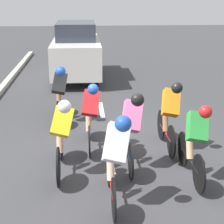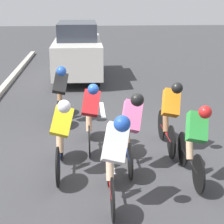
{
  "view_description": "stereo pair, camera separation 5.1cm",
  "coord_description": "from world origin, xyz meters",
  "px_view_note": "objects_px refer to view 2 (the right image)",
  "views": [
    {
      "loc": [
        0.48,
        6.99,
        3.13
      ],
      "look_at": [
        -0.05,
        0.25,
        0.95
      ],
      "focal_mm": 60.0,
      "sensor_mm": 36.0,
      "label": 1
    },
    {
      "loc": [
        0.43,
        7.0,
        3.13
      ],
      "look_at": [
        -0.05,
        0.25,
        0.95
      ],
      "focal_mm": 60.0,
      "sensor_mm": 36.0,
      "label": 2
    }
  ],
  "objects_px": {
    "cyclist_yellow": "(61,134)",
    "cyclist_green": "(195,140)",
    "cyclist_red": "(90,114)",
    "cyclist_black": "(60,91)",
    "support_car": "(78,51)",
    "cyclist_orange": "(170,113)",
    "cyclist_pink": "(130,127)",
    "cyclist_white": "(114,155)"
  },
  "relations": [
    {
      "from": "cyclist_white",
      "to": "cyclist_red",
      "type": "bearing_deg",
      "value": -81.59
    },
    {
      "from": "cyclist_red",
      "to": "cyclist_pink",
      "type": "relative_size",
      "value": 0.98
    },
    {
      "from": "cyclist_red",
      "to": "cyclist_black",
      "type": "bearing_deg",
      "value": -67.91
    },
    {
      "from": "cyclist_black",
      "to": "support_car",
      "type": "bearing_deg",
      "value": -94.09
    },
    {
      "from": "cyclist_black",
      "to": "cyclist_pink",
      "type": "xyz_separation_m",
      "value": [
        -1.43,
        2.72,
        0.02
      ]
    },
    {
      "from": "cyclist_red",
      "to": "cyclist_orange",
      "type": "distance_m",
      "value": 1.61
    },
    {
      "from": "cyclist_yellow",
      "to": "cyclist_orange",
      "type": "xyz_separation_m",
      "value": [
        -2.13,
        -0.96,
        0.02
      ]
    },
    {
      "from": "cyclist_orange",
      "to": "support_car",
      "type": "height_order",
      "value": "support_car"
    },
    {
      "from": "support_car",
      "to": "cyclist_green",
      "type": "bearing_deg",
      "value": 104.26
    },
    {
      "from": "cyclist_green",
      "to": "cyclist_black",
      "type": "bearing_deg",
      "value": -53.01
    },
    {
      "from": "cyclist_red",
      "to": "cyclist_green",
      "type": "xyz_separation_m",
      "value": [
        -1.74,
        1.5,
        -0.02
      ]
    },
    {
      "from": "cyclist_red",
      "to": "cyclist_orange",
      "type": "height_order",
      "value": "cyclist_orange"
    },
    {
      "from": "cyclist_orange",
      "to": "cyclist_red",
      "type": "bearing_deg",
      "value": -5.51
    },
    {
      "from": "cyclist_yellow",
      "to": "support_car",
      "type": "bearing_deg",
      "value": -91.23
    },
    {
      "from": "cyclist_yellow",
      "to": "support_car",
      "type": "xyz_separation_m",
      "value": [
        -0.17,
        -7.88,
        0.28
      ]
    },
    {
      "from": "cyclist_yellow",
      "to": "support_car",
      "type": "distance_m",
      "value": 7.89
    },
    {
      "from": "cyclist_pink",
      "to": "cyclist_yellow",
      "type": "bearing_deg",
      "value": 7.56
    },
    {
      "from": "cyclist_yellow",
      "to": "cyclist_green",
      "type": "distance_m",
      "value": 2.3
    },
    {
      "from": "cyclist_pink",
      "to": "support_car",
      "type": "bearing_deg",
      "value": -82.1
    },
    {
      "from": "cyclist_green",
      "to": "cyclist_pink",
      "type": "relative_size",
      "value": 0.99
    },
    {
      "from": "cyclist_white",
      "to": "cyclist_green",
      "type": "bearing_deg",
      "value": -154.13
    },
    {
      "from": "cyclist_black",
      "to": "cyclist_pink",
      "type": "relative_size",
      "value": 0.98
    },
    {
      "from": "cyclist_red",
      "to": "cyclist_green",
      "type": "relative_size",
      "value": 1.0
    },
    {
      "from": "cyclist_green",
      "to": "cyclist_yellow",
      "type": "bearing_deg",
      "value": -9.54
    },
    {
      "from": "cyclist_pink",
      "to": "cyclist_green",
      "type": "bearing_deg",
      "value": 152.08
    },
    {
      "from": "cyclist_green",
      "to": "cyclist_white",
      "type": "bearing_deg",
      "value": 25.87
    },
    {
      "from": "cyclist_white",
      "to": "support_car",
      "type": "xyz_separation_m",
      "value": [
        0.68,
        -8.95,
        0.22
      ]
    },
    {
      "from": "cyclist_red",
      "to": "cyclist_white",
      "type": "bearing_deg",
      "value": 98.41
    },
    {
      "from": "cyclist_pink",
      "to": "cyclist_red",
      "type": "bearing_deg",
      "value": -53.23
    },
    {
      "from": "cyclist_red",
      "to": "cyclist_white",
      "type": "distance_m",
      "value": 2.21
    },
    {
      "from": "cyclist_green",
      "to": "cyclist_pink",
      "type": "xyz_separation_m",
      "value": [
        1.03,
        -0.55,
        0.05
      ]
    },
    {
      "from": "cyclist_orange",
      "to": "cyclist_pink",
      "type": "xyz_separation_m",
      "value": [
        0.89,
        0.8,
        0.02
      ]
    },
    {
      "from": "cyclist_black",
      "to": "cyclist_white",
      "type": "bearing_deg",
      "value": 104.74
    },
    {
      "from": "support_car",
      "to": "cyclist_orange",
      "type": "bearing_deg",
      "value": 105.84
    },
    {
      "from": "cyclist_black",
      "to": "cyclist_green",
      "type": "xyz_separation_m",
      "value": [
        -2.46,
        3.26,
        -0.04
      ]
    },
    {
      "from": "cyclist_red",
      "to": "support_car",
      "type": "height_order",
      "value": "support_car"
    },
    {
      "from": "support_car",
      "to": "cyclist_black",
      "type": "bearing_deg",
      "value": 85.91
    },
    {
      "from": "cyclist_yellow",
      "to": "cyclist_pink",
      "type": "height_order",
      "value": "cyclist_pink"
    },
    {
      "from": "cyclist_orange",
      "to": "cyclist_green",
      "type": "bearing_deg",
      "value": 95.81
    },
    {
      "from": "support_car",
      "to": "cyclist_yellow",
      "type": "bearing_deg",
      "value": 88.77
    },
    {
      "from": "cyclist_yellow",
      "to": "cyclist_orange",
      "type": "relative_size",
      "value": 1.03
    },
    {
      "from": "cyclist_white",
      "to": "cyclist_pink",
      "type": "relative_size",
      "value": 1.0
    }
  ]
}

